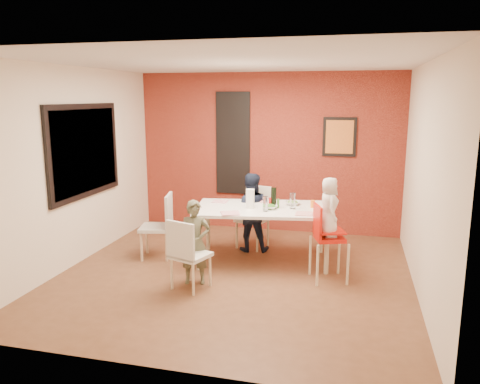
% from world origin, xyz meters
% --- Properties ---
extents(ground, '(4.50, 4.50, 0.00)m').
position_xyz_m(ground, '(0.00, 0.00, 0.00)').
color(ground, brown).
rests_on(ground, ground).
extents(ceiling, '(4.50, 4.50, 0.02)m').
position_xyz_m(ceiling, '(0.00, 0.00, 2.70)').
color(ceiling, silver).
rests_on(ceiling, wall_back).
extents(wall_back, '(4.50, 0.02, 2.70)m').
position_xyz_m(wall_back, '(0.00, 2.25, 1.35)').
color(wall_back, '#F1E1C7').
rests_on(wall_back, ground).
extents(wall_front, '(4.50, 0.02, 2.70)m').
position_xyz_m(wall_front, '(0.00, -2.25, 1.35)').
color(wall_front, '#F1E1C7').
rests_on(wall_front, ground).
extents(wall_left, '(0.02, 4.50, 2.70)m').
position_xyz_m(wall_left, '(-2.25, 0.00, 1.35)').
color(wall_left, '#F1E1C7').
rests_on(wall_left, ground).
extents(wall_right, '(0.02, 4.50, 2.70)m').
position_xyz_m(wall_right, '(2.25, 0.00, 1.35)').
color(wall_right, '#F1E1C7').
rests_on(wall_right, ground).
extents(brick_accent_wall, '(4.50, 0.02, 2.70)m').
position_xyz_m(brick_accent_wall, '(0.00, 2.23, 1.35)').
color(brick_accent_wall, maroon).
rests_on(brick_accent_wall, ground).
extents(picture_window_frame, '(0.05, 1.70, 1.30)m').
position_xyz_m(picture_window_frame, '(-2.22, 0.20, 1.55)').
color(picture_window_frame, black).
rests_on(picture_window_frame, wall_left).
extents(picture_window_pane, '(0.02, 1.55, 1.15)m').
position_xyz_m(picture_window_pane, '(-2.21, 0.20, 1.55)').
color(picture_window_pane, black).
rests_on(picture_window_pane, wall_left).
extents(glassblock_strip, '(0.55, 0.03, 1.70)m').
position_xyz_m(glassblock_strip, '(-0.60, 2.21, 1.50)').
color(glassblock_strip, silver).
rests_on(glassblock_strip, wall_back).
extents(glassblock_surround, '(0.60, 0.03, 1.76)m').
position_xyz_m(glassblock_surround, '(-0.60, 2.21, 1.50)').
color(glassblock_surround, black).
rests_on(glassblock_surround, wall_back).
extents(art_print_frame, '(0.54, 0.03, 0.64)m').
position_xyz_m(art_print_frame, '(1.20, 2.21, 1.65)').
color(art_print_frame, black).
rests_on(art_print_frame, wall_back).
extents(art_print_canvas, '(0.44, 0.01, 0.54)m').
position_xyz_m(art_print_canvas, '(1.20, 2.19, 1.65)').
color(art_print_canvas, orange).
rests_on(art_print_canvas, wall_back).
extents(dining_table, '(2.01, 1.32, 0.78)m').
position_xyz_m(dining_table, '(0.25, 0.62, 0.71)').
color(dining_table, white).
rests_on(dining_table, ground).
extents(chair_near, '(0.51, 0.51, 0.87)m').
position_xyz_m(chair_near, '(-0.43, -0.61, 0.49)').
color(chair_near, silver).
rests_on(chair_near, ground).
extents(chair_far, '(0.54, 0.54, 0.94)m').
position_xyz_m(chair_far, '(0.00, 1.28, 0.52)').
color(chair_far, silver).
rests_on(chair_far, ground).
extents(chair_left, '(0.52, 0.52, 0.94)m').
position_xyz_m(chair_left, '(-1.19, 0.41, 0.52)').
color(chair_left, beige).
rests_on(chair_left, ground).
extents(high_chair, '(0.52, 0.52, 0.98)m').
position_xyz_m(high_chair, '(1.16, 0.11, 0.59)').
color(high_chair, red).
rests_on(high_chair, ground).
extents(child_near, '(0.44, 0.34, 1.06)m').
position_xyz_m(child_near, '(-0.41, -0.37, 0.53)').
color(child_near, '#51503A').
rests_on(child_near, ground).
extents(child_far, '(0.65, 0.55, 1.19)m').
position_xyz_m(child_far, '(-0.02, 1.04, 0.59)').
color(child_far, black).
rests_on(child_far, ground).
extents(toddler, '(0.33, 0.42, 0.75)m').
position_xyz_m(toddler, '(1.18, 0.13, 0.95)').
color(toddler, silver).
rests_on(toddler, high_chair).
extents(plate_near_left, '(0.31, 0.31, 0.01)m').
position_xyz_m(plate_near_left, '(-0.10, 0.17, 0.79)').
color(plate_near_left, silver).
rests_on(plate_near_left, dining_table).
extents(plate_far_mid, '(0.25, 0.25, 0.01)m').
position_xyz_m(plate_far_mid, '(0.24, 1.01, 0.78)').
color(plate_far_mid, white).
rests_on(plate_far_mid, dining_table).
extents(plate_near_right, '(0.24, 0.24, 0.01)m').
position_xyz_m(plate_near_right, '(0.85, 0.38, 0.78)').
color(plate_near_right, white).
rests_on(plate_near_right, dining_table).
extents(plate_far_left, '(0.21, 0.21, 0.01)m').
position_xyz_m(plate_far_left, '(-0.43, 0.82, 0.78)').
color(plate_far_left, white).
rests_on(plate_far_left, dining_table).
extents(salad_bowl_a, '(0.20, 0.20, 0.05)m').
position_xyz_m(salad_bowl_a, '(0.37, 0.56, 0.80)').
color(salad_bowl_a, white).
rests_on(salad_bowl_a, dining_table).
extents(salad_bowl_b, '(0.22, 0.22, 0.05)m').
position_xyz_m(salad_bowl_b, '(0.63, 0.89, 0.80)').
color(salad_bowl_b, silver).
rests_on(salad_bowl_b, dining_table).
extents(wine_bottle, '(0.08, 0.08, 0.29)m').
position_xyz_m(wine_bottle, '(0.39, 0.66, 0.92)').
color(wine_bottle, black).
rests_on(wine_bottle, dining_table).
extents(wine_glass_a, '(0.07, 0.07, 0.20)m').
position_xyz_m(wine_glass_a, '(0.32, 0.42, 0.88)').
color(wine_glass_a, white).
rests_on(wine_glass_a, dining_table).
extents(wine_glass_b, '(0.08, 0.08, 0.22)m').
position_xyz_m(wine_glass_b, '(0.66, 0.65, 0.89)').
color(wine_glass_b, white).
rests_on(wine_glass_b, dining_table).
extents(paper_towel_roll, '(0.12, 0.12, 0.26)m').
position_xyz_m(paper_towel_roll, '(0.08, 0.54, 0.91)').
color(paper_towel_roll, white).
rests_on(paper_towel_roll, dining_table).
extents(condiment_red, '(0.04, 0.04, 0.14)m').
position_xyz_m(condiment_red, '(0.35, 0.64, 0.85)').
color(condiment_red, red).
rests_on(condiment_red, dining_table).
extents(condiment_green, '(0.03, 0.03, 0.13)m').
position_xyz_m(condiment_green, '(0.46, 0.65, 0.84)').
color(condiment_green, '#3A7C29').
rests_on(condiment_green, dining_table).
extents(condiment_brown, '(0.04, 0.04, 0.15)m').
position_xyz_m(condiment_brown, '(0.29, 0.63, 0.86)').
color(condiment_brown, brown).
rests_on(condiment_brown, dining_table).
extents(sippy_cup, '(0.06, 0.06, 0.10)m').
position_xyz_m(sippy_cup, '(0.92, 0.78, 0.83)').
color(sippy_cup, orange).
rests_on(sippy_cup, dining_table).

